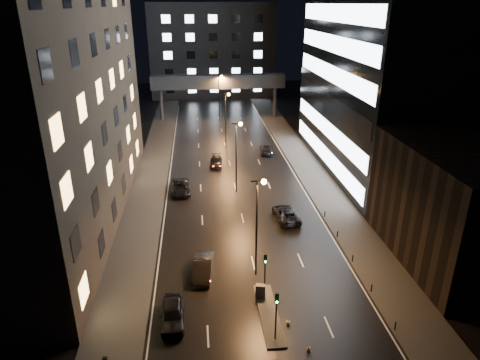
{
  "coord_description": "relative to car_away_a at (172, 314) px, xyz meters",
  "views": [
    {
      "loc": [
        -5.23,
        -27.06,
        24.81
      ],
      "look_at": [
        -0.02,
        22.79,
        4.0
      ],
      "focal_mm": 32.0,
      "sensor_mm": 36.0,
      "label": 1
    }
  ],
  "objects": [
    {
      "name": "streetlight_far",
      "position": [
        8.02,
        65.99,
        5.68
      ],
      "size": [
        1.45,
        0.5,
        10.15
      ],
      "color": "black",
      "rests_on": "ground"
    },
    {
      "name": "car_away_a",
      "position": [
        0.0,
        0.0,
        0.0
      ],
      "size": [
        2.06,
        4.88,
        1.65
      ],
      "primitive_type": "imported",
      "rotation": [
        0.0,
        0.0,
        0.02
      ],
      "color": "black",
      "rests_on": "ground"
    },
    {
      "name": "skybridge",
      "position": [
        7.86,
        67.99,
        7.52
      ],
      "size": [
        30.0,
        3.0,
        10.0
      ],
      "color": "#333335",
      "rests_on": "ground"
    },
    {
      "name": "traffic_signal_near",
      "position": [
        8.16,
        2.49,
        2.27
      ],
      "size": [
        0.28,
        0.34,
        4.4
      ],
      "color": "black",
      "rests_on": "median_island"
    },
    {
      "name": "cone_b",
      "position": [
        10.49,
        -4.45,
        -0.56
      ],
      "size": [
        0.42,
        0.42,
        0.53
      ],
      "primitive_type": "cone",
      "rotation": [
        0.0,
        0.0,
        -0.36
      ],
      "color": "red",
      "rests_on": "ground"
    },
    {
      "name": "car_away_b",
      "position": [
        2.7,
        6.45,
        0.0
      ],
      "size": [
        2.37,
        5.18,
        1.65
      ],
      "primitive_type": "imported",
      "rotation": [
        0.0,
        0.0,
        -0.13
      ],
      "color": "black",
      "rests_on": "ground"
    },
    {
      "name": "bollard_row",
      "position": [
        18.06,
        4.49,
        -0.37
      ],
      "size": [
        0.12,
        25.12,
        0.9
      ],
      "color": "black",
      "rests_on": "ground"
    },
    {
      "name": "cone_a",
      "position": [
        9.54,
        -1.39,
        -0.54
      ],
      "size": [
        0.4,
        0.4,
        0.57
      ],
      "primitive_type": "cone",
      "rotation": [
        0.0,
        0.0,
        0.08
      ],
      "color": "orange",
      "rests_on": "ground"
    },
    {
      "name": "building_far",
      "position": [
        7.86,
        95.99,
        11.68
      ],
      "size": [
        34.0,
        14.0,
        25.0
      ],
      "primitive_type": "cube",
      "color": "#333335",
      "rests_on": "ground"
    },
    {
      "name": "car_toward_b",
      "position": [
        14.81,
        42.34,
        -0.09
      ],
      "size": [
        2.64,
        5.28,
        1.47
      ],
      "primitive_type": "imported",
      "rotation": [
        0.0,
        0.0,
        3.02
      ],
      "color": "black",
      "rests_on": "ground"
    },
    {
      "name": "sidewalk_right",
      "position": [
        20.36,
        32.99,
        -0.75
      ],
      "size": [
        5.0,
        110.0,
        0.15
      ],
      "primitive_type": "cube",
      "color": "#383533",
      "rests_on": "ground"
    },
    {
      "name": "sidewalk_left",
      "position": [
        -4.64,
        32.99,
        -0.75
      ],
      "size": [
        5.0,
        110.0,
        0.15
      ],
      "primitive_type": "cube",
      "color": "#383533",
      "rests_on": "ground"
    },
    {
      "name": "streetlight_mid_a",
      "position": [
        8.02,
        25.99,
        5.68
      ],
      "size": [
        1.45,
        0.5,
        10.15
      ],
      "color": "black",
      "rests_on": "ground"
    },
    {
      "name": "median_island",
      "position": [
        8.16,
        -0.01,
        -0.75
      ],
      "size": [
        1.6,
        8.0,
        0.15
      ],
      "primitive_type": "cube",
      "color": "#383533",
      "rests_on": "ground"
    },
    {
      "name": "car_away_c",
      "position": [
        0.05,
        26.7,
        -0.04
      ],
      "size": [
        2.95,
        5.81,
        1.57
      ],
      "primitive_type": "imported",
      "rotation": [
        0.0,
        0.0,
        0.06
      ],
      "color": "black",
      "rests_on": "ground"
    },
    {
      "name": "streetlight_mid_b",
      "position": [
        8.02,
        45.99,
        5.68
      ],
      "size": [
        1.45,
        0.5,
        10.15
      ],
      "color": "black",
      "rests_on": "ground"
    },
    {
      "name": "traffic_signal_far",
      "position": [
        8.16,
        -3.01,
        2.27
      ],
      "size": [
        0.28,
        0.34,
        4.4
      ],
      "color": "black",
      "rests_on": "median_island"
    },
    {
      "name": "utility_cabinet",
      "position": [
        7.76,
        2.26,
        -0.01
      ],
      "size": [
        0.94,
        0.68,
        1.32
      ],
      "primitive_type": "cube",
      "rotation": [
        0.0,
        0.0,
        -0.25
      ],
      "color": "#444547",
      "rests_on": "median_island"
    },
    {
      "name": "car_away_d",
      "position": [
        5.58,
        36.88,
        -0.13
      ],
      "size": [
        2.31,
        4.89,
        1.38
      ],
      "primitive_type": "imported",
      "rotation": [
        0.0,
        0.0,
        -0.08
      ],
      "color": "black",
      "rests_on": "ground"
    },
    {
      "name": "streetlight_near",
      "position": [
        8.02,
        5.99,
        5.68
      ],
      "size": [
        1.45,
        0.5,
        10.15
      ],
      "color": "black",
      "rests_on": "ground"
    },
    {
      "name": "ground",
      "position": [
        7.86,
        37.99,
        -0.82
      ],
      "size": [
        160.0,
        160.0,
        0.0
      ],
      "primitive_type": "plane",
      "color": "black",
      "rests_on": "ground"
    },
    {
      "name": "building_right_glass",
      "position": [
        32.86,
        33.99,
        21.68
      ],
      "size": [
        20.0,
        36.0,
        45.0
      ],
      "primitive_type": "cube",
      "color": "black",
      "rests_on": "ground"
    },
    {
      "name": "building_left",
      "position": [
        -14.64,
        21.99,
        19.18
      ],
      "size": [
        15.0,
        48.0,
        40.0
      ],
      "primitive_type": "cube",
      "color": "#2D2319",
      "rests_on": "ground"
    },
    {
      "name": "car_toward_a",
      "position": [
        13.16,
        17.05,
        -0.04
      ],
      "size": [
        3.02,
        5.81,
        1.56
      ],
      "primitive_type": "imported",
      "rotation": [
        0.0,
        0.0,
        3.22
      ],
      "color": "black",
      "rests_on": "ground"
    },
    {
      "name": "building_right_low",
      "position": [
        27.86,
        6.99,
        5.18
      ],
      "size": [
        10.0,
        18.0,
        12.0
      ],
      "primitive_type": "cube",
      "color": "black",
      "rests_on": "ground"
    }
  ]
}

